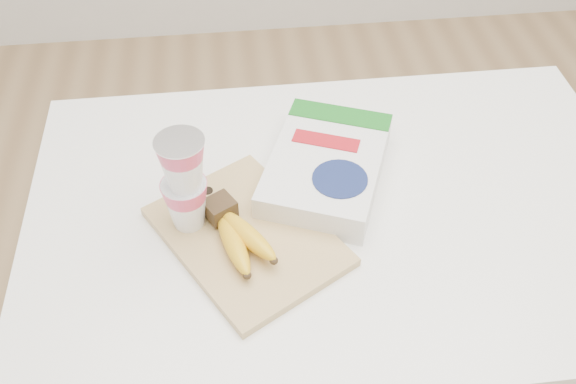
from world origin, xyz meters
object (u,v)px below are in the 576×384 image
object	(u,v)px
yogurt_stack	(184,181)
cutting_board	(247,236)
table	(330,333)
cereal_box	(326,167)
bananas	(237,234)

from	to	relation	value
yogurt_stack	cutting_board	bearing A→B (deg)	-20.41
table	cutting_board	xyz separation A→B (m)	(-0.17, -0.06, 0.43)
yogurt_stack	cereal_box	size ratio (longest dim) A/B	0.55
yogurt_stack	cereal_box	xyz separation A→B (m)	(0.25, 0.10, -0.08)
bananas	yogurt_stack	world-z (taller)	yogurt_stack
table	cutting_board	size ratio (longest dim) A/B	3.52
cutting_board	bananas	bearing A→B (deg)	-163.84
table	cutting_board	world-z (taller)	cutting_board
table	bananas	xyz separation A→B (m)	(-0.19, -0.08, 0.46)
table	cutting_board	distance (m)	0.47
bananas	cereal_box	world-z (taller)	cereal_box
cutting_board	yogurt_stack	distance (m)	0.15
cutting_board	cereal_box	xyz separation A→B (m)	(0.16, 0.13, 0.02)
cutting_board	yogurt_stack	size ratio (longest dim) A/B	1.72
table	cereal_box	distance (m)	0.46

